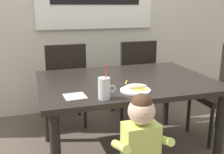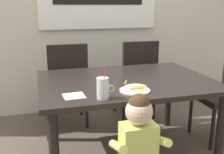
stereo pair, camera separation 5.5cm
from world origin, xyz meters
name	(u,v)px [view 1 (the left image)]	position (x,y,z in m)	size (l,w,h in m)	color
ground_plane	(125,153)	(0.00, 0.00, 0.00)	(24.00, 24.00, 0.00)	brown
dining_table	(125,88)	(0.00, 0.00, 0.64)	(1.49, 1.07, 0.72)	black
dining_chair_left	(65,81)	(-0.43, 0.75, 0.54)	(0.44, 0.45, 0.96)	black
dining_chair_right	(134,75)	(0.39, 0.76, 0.54)	(0.44, 0.44, 0.96)	black
toddler_standing	(141,141)	(-0.16, -0.72, 0.53)	(0.33, 0.24, 0.84)	#3F4760
milk_cup	(104,90)	(-0.31, -0.43, 0.79)	(0.13, 0.09, 0.25)	silver
snack_plate	(135,90)	(-0.04, -0.33, 0.73)	(0.23, 0.23, 0.01)	white
peeled_banana	(136,86)	(-0.03, -0.32, 0.75)	(0.18, 0.13, 0.07)	#F4EAC6
paper_napkin	(75,96)	(-0.50, -0.33, 0.73)	(0.15, 0.15, 0.00)	silver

